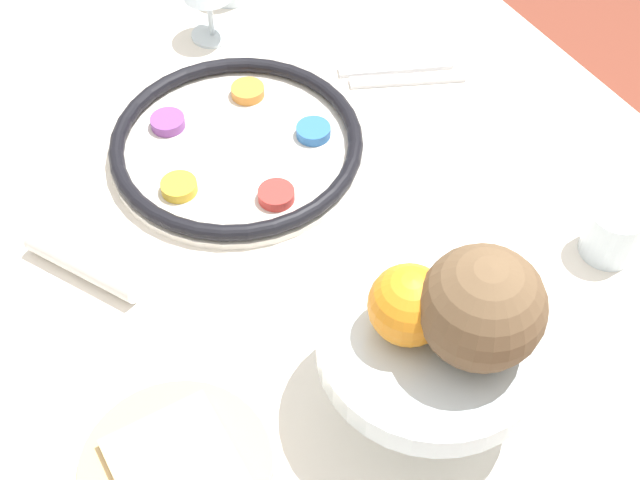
{
  "coord_description": "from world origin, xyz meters",
  "views": [
    {
      "loc": [
        0.66,
        -0.29,
        1.53
      ],
      "look_at": [
        0.1,
        0.04,
        0.75
      ],
      "focal_mm": 50.0,
      "sensor_mm": 36.0,
      "label": 1
    }
  ],
  "objects_px": {
    "seder_plate": "(237,144)",
    "orange_fruit": "(409,305)",
    "napkin_roll": "(86,262)",
    "cup_near": "(613,232)",
    "bread_plate": "(175,466)",
    "fruit_stand": "(431,348)",
    "coconut": "(482,308)"
  },
  "relations": [
    {
      "from": "bread_plate",
      "to": "napkin_roll",
      "type": "relative_size",
      "value": 1.26
    },
    {
      "from": "seder_plate",
      "to": "bread_plate",
      "type": "height_order",
      "value": "seder_plate"
    },
    {
      "from": "orange_fruit",
      "to": "coconut",
      "type": "height_order",
      "value": "coconut"
    },
    {
      "from": "orange_fruit",
      "to": "coconut",
      "type": "xyz_separation_m",
      "value": [
        0.05,
        0.04,
        0.02
      ]
    },
    {
      "from": "seder_plate",
      "to": "cup_near",
      "type": "relative_size",
      "value": 4.83
    },
    {
      "from": "seder_plate",
      "to": "coconut",
      "type": "height_order",
      "value": "coconut"
    },
    {
      "from": "seder_plate",
      "to": "napkin_roll",
      "type": "height_order",
      "value": "napkin_roll"
    },
    {
      "from": "orange_fruit",
      "to": "cup_near",
      "type": "relative_size",
      "value": 1.15
    },
    {
      "from": "fruit_stand",
      "to": "napkin_roll",
      "type": "bearing_deg",
      "value": -144.67
    },
    {
      "from": "orange_fruit",
      "to": "napkin_roll",
      "type": "relative_size",
      "value": 0.51
    },
    {
      "from": "seder_plate",
      "to": "napkin_roll",
      "type": "bearing_deg",
      "value": -70.62
    },
    {
      "from": "napkin_roll",
      "to": "fruit_stand",
      "type": "bearing_deg",
      "value": 35.33
    },
    {
      "from": "seder_plate",
      "to": "orange_fruit",
      "type": "relative_size",
      "value": 4.2
    },
    {
      "from": "bread_plate",
      "to": "napkin_roll",
      "type": "bearing_deg",
      "value": 176.42
    },
    {
      "from": "bread_plate",
      "to": "napkin_roll",
      "type": "xyz_separation_m",
      "value": [
        -0.28,
        0.02,
        0.01
      ]
    },
    {
      "from": "fruit_stand",
      "to": "cup_near",
      "type": "relative_size",
      "value": 3.3
    },
    {
      "from": "seder_plate",
      "to": "bread_plate",
      "type": "bearing_deg",
      "value": -35.39
    },
    {
      "from": "bread_plate",
      "to": "napkin_roll",
      "type": "height_order",
      "value": "napkin_roll"
    },
    {
      "from": "coconut",
      "to": "napkin_roll",
      "type": "bearing_deg",
      "value": -143.87
    },
    {
      "from": "fruit_stand",
      "to": "orange_fruit",
      "type": "relative_size",
      "value": 2.87
    },
    {
      "from": "cup_near",
      "to": "bread_plate",
      "type": "bearing_deg",
      "value": -90.88
    },
    {
      "from": "orange_fruit",
      "to": "cup_near",
      "type": "height_order",
      "value": "orange_fruit"
    },
    {
      "from": "napkin_roll",
      "to": "cup_near",
      "type": "distance_m",
      "value": 0.61
    },
    {
      "from": "fruit_stand",
      "to": "cup_near",
      "type": "xyz_separation_m",
      "value": [
        -0.05,
        0.3,
        -0.06
      ]
    },
    {
      "from": "coconut",
      "to": "bread_plate",
      "type": "distance_m",
      "value": 0.34
    },
    {
      "from": "coconut",
      "to": "bread_plate",
      "type": "relative_size",
      "value": 0.6
    },
    {
      "from": "fruit_stand",
      "to": "bread_plate",
      "type": "distance_m",
      "value": 0.28
    },
    {
      "from": "orange_fruit",
      "to": "bread_plate",
      "type": "height_order",
      "value": "orange_fruit"
    },
    {
      "from": "fruit_stand",
      "to": "napkin_roll",
      "type": "height_order",
      "value": "fruit_stand"
    },
    {
      "from": "fruit_stand",
      "to": "napkin_roll",
      "type": "relative_size",
      "value": 1.47
    },
    {
      "from": "cup_near",
      "to": "fruit_stand",
      "type": "bearing_deg",
      "value": -80.43
    },
    {
      "from": "bread_plate",
      "to": "orange_fruit",
      "type": "bearing_deg",
      "value": 80.52
    }
  ]
}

